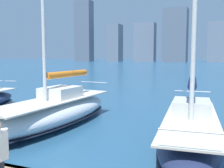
{
  "coord_description": "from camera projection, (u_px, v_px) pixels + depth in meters",
  "views": [
    {
      "loc": [
        -4.72,
        3.7,
        3.39
      ],
      "look_at": [
        -0.45,
        -6.82,
        2.2
      ],
      "focal_mm": 42.0,
      "sensor_mm": 36.0,
      "label": 1
    }
  ],
  "objects": [
    {
      "name": "city_skyline",
      "position": [
        213.0,
        38.0,
        152.41
      ],
      "size": [
        173.44,
        25.18,
        41.06
      ],
      "color": "gray",
      "rests_on": "ground"
    },
    {
      "name": "sailboat_orange",
      "position": [
        55.0,
        111.0,
        12.85
      ],
      "size": [
        2.95,
        8.93,
        10.83
      ],
      "color": "silver",
      "rests_on": "ground"
    },
    {
      "name": "sailboat_navy",
      "position": [
        191.0,
        130.0,
        9.67
      ],
      "size": [
        2.95,
        8.22,
        10.45
      ],
      "color": "navy",
      "rests_on": "ground"
    }
  ]
}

